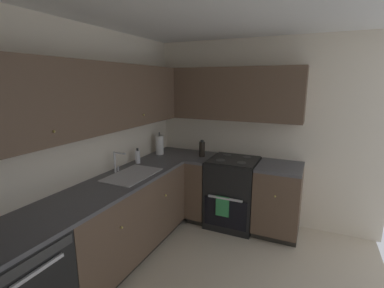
{
  "coord_description": "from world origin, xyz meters",
  "views": [
    {
      "loc": [
        -1.76,
        -0.66,
        1.89
      ],
      "look_at": [
        1.01,
        0.6,
        1.21
      ],
      "focal_mm": 25.9,
      "sensor_mm": 36.0,
      "label": 1
    }
  ],
  "objects_px": {
    "oven_range": "(233,192)",
    "oil_bottle": "(202,149)",
    "soap_bottle": "(138,157)",
    "paper_towel_roll": "(160,145)"
  },
  "relations": [
    {
      "from": "oven_range",
      "to": "oil_bottle",
      "type": "bearing_deg",
      "value": 92.37
    },
    {
      "from": "soap_bottle",
      "to": "oven_range",
      "type": "bearing_deg",
      "value": -58.35
    },
    {
      "from": "oven_range",
      "to": "soap_bottle",
      "type": "relative_size",
      "value": 5.49
    },
    {
      "from": "soap_bottle",
      "to": "paper_towel_roll",
      "type": "xyz_separation_m",
      "value": [
        0.5,
        -0.02,
        0.05
      ]
    },
    {
      "from": "soap_bottle",
      "to": "paper_towel_roll",
      "type": "height_order",
      "value": "paper_towel_roll"
    },
    {
      "from": "oven_range",
      "to": "oil_bottle",
      "type": "relative_size",
      "value": 4.63
    },
    {
      "from": "oven_range",
      "to": "oil_bottle",
      "type": "height_order",
      "value": "oil_bottle"
    },
    {
      "from": "oven_range",
      "to": "paper_towel_roll",
      "type": "xyz_separation_m",
      "value": [
        -0.15,
        1.03,
        0.57
      ]
    },
    {
      "from": "oven_range",
      "to": "soap_bottle",
      "type": "distance_m",
      "value": 1.34
    },
    {
      "from": "soap_bottle",
      "to": "paper_towel_roll",
      "type": "bearing_deg",
      "value": -2.31
    }
  ]
}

